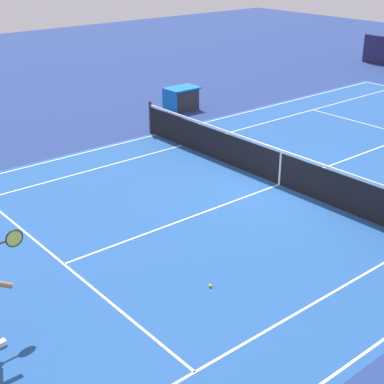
{
  "coord_description": "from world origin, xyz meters",
  "views": [
    {
      "loc": [
        10.84,
        9.37,
        6.04
      ],
      "look_at": [
        3.41,
        0.46,
        0.9
      ],
      "focal_mm": 54.0,
      "sensor_mm": 36.0,
      "label": 1
    }
  ],
  "objects": [
    {
      "name": "court_line_markings",
      "position": [
        0.0,
        0.0,
        0.0
      ],
      "size": [
        23.85,
        11.05,
        0.01
      ],
      "color": "white",
      "rests_on": "ground_plane"
    },
    {
      "name": "tennis_net",
      "position": [
        0.0,
        0.0,
        0.49
      ],
      "size": [
        0.1,
        11.7,
        1.08
      ],
      "color": "#2D2D33",
      "rests_on": "ground_plane"
    },
    {
      "name": "ground_plane",
      "position": [
        0.0,
        0.0,
        0.0
      ],
      "size": [
        60.0,
        60.0,
        0.0
      ],
      "primitive_type": "plane",
      "color": "navy"
    },
    {
      "name": "court_slab",
      "position": [
        0.0,
        0.0,
        0.0
      ],
      "size": [
        24.2,
        11.4,
        0.0
      ],
      "primitive_type": "cube",
      "color": "#1E4C93",
      "rests_on": "ground_plane"
    },
    {
      "name": "tennis_ball",
      "position": [
        4.68,
        2.52,
        0.03
      ],
      "size": [
        0.07,
        0.07,
        0.07
      ],
      "primitive_type": "sphere",
      "color": "#CCE01E",
      "rests_on": "ground_plane"
    },
    {
      "name": "equipment_cart_tarped",
      "position": [
        -2.58,
        -7.35,
        0.44
      ],
      "size": [
        1.25,
        0.84,
        0.85
      ],
      "color": "#2D2D33",
      "rests_on": "ground_plane"
    }
  ]
}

